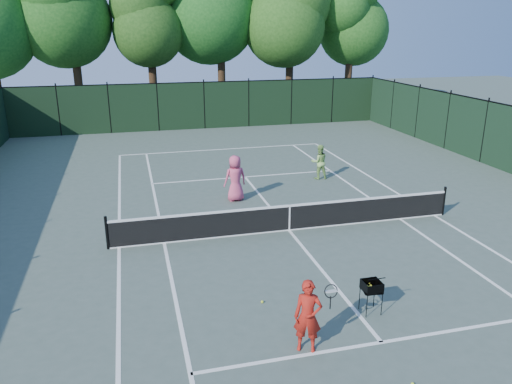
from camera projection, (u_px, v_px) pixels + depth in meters
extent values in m
plane|color=#46554B|center=(289.00, 230.00, 16.60)|extent=(90.00, 90.00, 0.00)
cube|color=white|center=(119.00, 248.00, 15.30)|extent=(0.10, 23.77, 0.01)
cube|color=white|center=(434.00, 215.00, 17.90)|extent=(0.10, 23.77, 0.01)
cube|color=white|center=(164.00, 243.00, 15.62)|extent=(0.10, 23.77, 0.01)
cube|color=white|center=(400.00, 219.00, 17.57)|extent=(0.10, 23.77, 0.01)
cube|color=white|center=(222.00, 149.00, 27.52)|extent=(10.97, 0.10, 0.01)
cube|color=white|center=(381.00, 342.00, 10.72)|extent=(8.23, 0.10, 0.01)
cube|color=white|center=(245.00, 177.00, 22.48)|extent=(8.23, 0.10, 0.01)
cube|color=white|center=(289.00, 230.00, 16.60)|extent=(0.10, 12.80, 0.01)
cube|color=black|center=(289.00, 218.00, 16.46)|extent=(11.60, 0.03, 0.85)
cube|color=white|center=(290.00, 206.00, 16.32)|extent=(11.60, 0.05, 0.07)
cube|color=white|center=(289.00, 230.00, 16.59)|extent=(11.60, 0.05, 0.04)
cube|color=white|center=(289.00, 218.00, 16.46)|extent=(0.05, 0.04, 0.91)
cylinder|color=black|center=(107.00, 233.00, 15.06)|extent=(0.09, 0.09, 1.06)
cylinder|color=black|center=(444.00, 201.00, 17.81)|extent=(0.09, 0.09, 1.06)
cube|color=black|center=(204.00, 106.00, 32.66)|extent=(24.00, 0.05, 3.00)
cylinder|color=black|center=(79.00, 89.00, 34.16)|extent=(0.56, 0.56, 4.80)
cylinder|color=black|center=(154.00, 90.00, 35.24)|extent=(0.56, 0.56, 4.30)
ellipsoid|color=#1A3F12|center=(148.00, 6.00, 33.47)|extent=(6.00, 6.00, 9.30)
cylinder|color=black|center=(222.00, 83.00, 36.77)|extent=(0.56, 0.56, 5.00)
cylinder|color=black|center=(289.00, 85.00, 37.37)|extent=(0.56, 0.56, 4.60)
ellipsoid|color=#1D4814|center=(291.00, 1.00, 35.52)|extent=(6.20, 6.20, 9.61)
cylinder|color=black|center=(348.00, 83.00, 39.05)|extent=(0.56, 0.56, 4.40)
ellipsoid|color=#194D16|center=(352.00, 8.00, 37.30)|extent=(5.80, 5.80, 8.99)
imported|color=#AC1D13|center=(308.00, 316.00, 10.25)|extent=(0.68, 0.58, 1.59)
cylinder|color=black|center=(330.00, 303.00, 10.46)|extent=(0.03, 0.03, 0.30)
torus|color=black|center=(331.00, 291.00, 10.38)|extent=(0.30, 0.10, 0.30)
imported|color=#D54B71|center=(235.00, 178.00, 19.19)|extent=(0.96, 0.71, 1.80)
imported|color=#8DBF5F|center=(319.00, 162.00, 22.01)|extent=(0.78, 0.62, 1.54)
cylinder|color=black|center=(367.00, 307.00, 11.56)|extent=(0.02, 0.02, 0.57)
cylinder|color=black|center=(382.00, 304.00, 11.65)|extent=(0.02, 0.02, 0.57)
cylinder|color=black|center=(359.00, 298.00, 11.91)|extent=(0.02, 0.02, 0.57)
cylinder|color=black|center=(374.00, 296.00, 12.00)|extent=(0.02, 0.02, 0.57)
cube|color=black|center=(372.00, 286.00, 11.65)|extent=(0.48, 0.48, 0.24)
sphere|color=yellow|center=(372.00, 289.00, 11.67)|extent=(0.06, 0.06, 0.06)
sphere|color=yellow|center=(372.00, 289.00, 11.67)|extent=(0.06, 0.06, 0.06)
sphere|color=yellow|center=(372.00, 289.00, 11.67)|extent=(0.06, 0.06, 0.06)
sphere|color=yellow|center=(372.00, 289.00, 11.67)|extent=(0.06, 0.06, 0.06)
sphere|color=yellow|center=(372.00, 289.00, 11.67)|extent=(0.06, 0.06, 0.06)
sphere|color=yellow|center=(372.00, 289.00, 11.67)|extent=(0.06, 0.06, 0.06)
sphere|color=yellow|center=(372.00, 289.00, 11.67)|extent=(0.06, 0.06, 0.06)
sphere|color=yellow|center=(372.00, 289.00, 11.67)|extent=(0.06, 0.06, 0.06)
sphere|color=yellow|center=(372.00, 289.00, 11.67)|extent=(0.06, 0.06, 0.06)
sphere|color=yellow|center=(372.00, 289.00, 11.67)|extent=(0.06, 0.06, 0.06)
sphere|color=yellow|center=(372.00, 289.00, 11.67)|extent=(0.06, 0.06, 0.06)
sphere|color=yellow|center=(372.00, 289.00, 11.67)|extent=(0.06, 0.06, 0.06)
sphere|color=yellow|center=(372.00, 289.00, 11.67)|extent=(0.06, 0.06, 0.06)
sphere|color=yellow|center=(372.00, 289.00, 11.67)|extent=(0.06, 0.06, 0.06)
sphere|color=yellow|center=(372.00, 289.00, 11.67)|extent=(0.06, 0.06, 0.06)
sphere|color=#C0E22E|center=(413.00, 384.00, 9.42)|extent=(0.07, 0.07, 0.07)
sphere|color=#C5DB2C|center=(262.00, 302.00, 12.24)|extent=(0.07, 0.07, 0.07)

